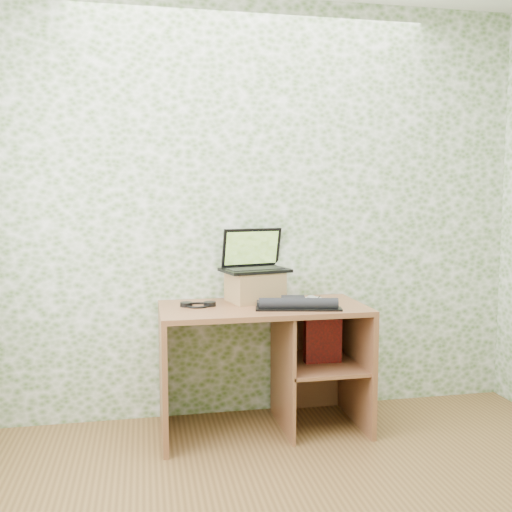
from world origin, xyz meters
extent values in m
plane|color=silver|center=(0.00, 1.75, 1.30)|extent=(3.50, 0.00, 3.50)
cube|color=brown|center=(0.00, 1.44, 0.73)|extent=(1.20, 0.60, 0.03)
cube|color=brown|center=(-0.58, 1.44, 0.36)|extent=(0.03, 0.60, 0.72)
cube|color=brown|center=(0.58, 1.44, 0.36)|extent=(0.03, 0.60, 0.72)
cube|color=brown|center=(0.12, 1.44, 0.36)|extent=(0.02, 0.56, 0.72)
cube|color=brown|center=(0.35, 1.44, 0.38)|extent=(0.46, 0.56, 0.02)
cube|color=brown|center=(0.36, 1.73, 0.36)|extent=(0.48, 0.02, 0.72)
cube|color=#8C613F|center=(-0.02, 1.58, 0.84)|extent=(0.36, 0.32, 0.18)
cube|color=black|center=(-0.02, 1.58, 0.94)|extent=(0.44, 0.35, 0.02)
cube|color=black|center=(-0.02, 1.57, 0.95)|extent=(0.36, 0.22, 0.00)
cube|color=black|center=(-0.02, 1.69, 1.07)|extent=(0.39, 0.15, 0.24)
cube|color=#2E4C15|center=(-0.02, 1.68, 1.07)|extent=(0.35, 0.13, 0.20)
cube|color=black|center=(0.17, 1.40, 0.77)|extent=(0.45, 0.24, 0.03)
cube|color=black|center=(0.17, 1.40, 0.78)|extent=(0.16, 0.16, 0.05)
cylinder|color=black|center=(0.17, 1.28, 0.78)|extent=(0.45, 0.16, 0.07)
cube|color=black|center=(0.17, 1.28, 0.76)|extent=(0.50, 0.19, 0.01)
torus|color=black|center=(-0.38, 1.50, 0.76)|extent=(0.16, 0.16, 0.01)
cylinder|color=black|center=(-0.44, 1.50, 0.76)|extent=(0.07, 0.07, 0.03)
cylinder|color=black|center=(-0.31, 1.49, 0.76)|extent=(0.07, 0.07, 0.03)
cube|color=white|center=(0.31, 1.47, 0.76)|extent=(0.19, 0.27, 0.01)
ellipsoid|color=#B1B1B3|center=(0.29, 1.43, 0.78)|extent=(0.08, 0.10, 0.03)
cylinder|color=black|center=(0.37, 1.55, 0.77)|extent=(0.06, 0.10, 0.01)
cube|color=maroon|center=(0.37, 1.44, 0.52)|extent=(0.22, 0.08, 0.27)
camera|label=1|loc=(-0.68, -1.78, 1.39)|focal=40.00mm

